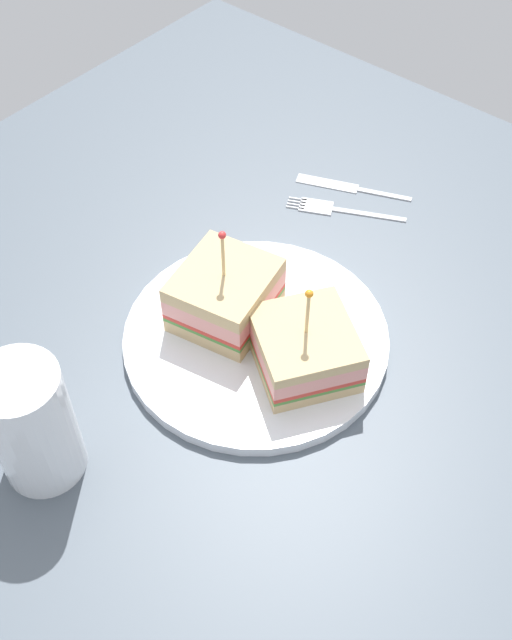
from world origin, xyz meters
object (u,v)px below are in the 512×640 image
sandwich_half_back (304,349)px  fork (332,208)px  drink_glass (34,429)px  knife (346,186)px  plate (256,338)px  sandwich_half_front (228,292)px

sandwich_half_back → fork: (-19.64, -11.00, -3.35)cm
drink_glass → knife: bearing=-178.4°
plate → sandwich_half_front: size_ratio=2.32×
plate → knife: plate is taller
plate → drink_glass: (20.98, -5.11, 4.58)cm
plate → sandwich_half_front: sandwich_half_front is taller
sandwich_half_front → drink_glass: (21.43, -1.38, 1.24)cm
sandwich_half_front → sandwich_half_back: 9.31cm
fork → sandwich_half_back: bearing=29.3°
fork → plate: bearing=15.6°
drink_glass → fork: 40.82cm
drink_glass → fork: bearing=-179.5°
sandwich_half_front → knife: size_ratio=0.86×
sandwich_half_front → sandwich_half_back: size_ratio=0.90×
sandwich_half_front → drink_glass: size_ratio=0.90×
knife → plate: bearing=15.1°
plate → fork: plate is taller
sandwich_half_back → drink_glass: drink_glass is taller
drink_glass → sandwich_half_front: bearing=176.3°
plate → drink_glass: size_ratio=2.09×
fork → drink_glass: bearing=0.5°
sandwich_half_front → fork: size_ratio=0.87×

